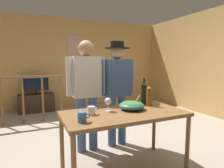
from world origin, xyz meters
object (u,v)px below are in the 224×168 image
Objects in this scene: mug_blue at (82,117)px; mug_white at (92,110)px; tv_console at (37,103)px; flat_screen_tv at (36,83)px; wine_bottle_amber at (149,95)px; person_standing_left at (87,87)px; wine_glass at (108,102)px; framed_picture at (75,44)px; stair_railing at (53,92)px; salad_bowl at (132,105)px; person_standing_right at (117,85)px; wine_bottle_dark at (144,93)px; serving_table at (124,118)px.

mug_white is at bearing 53.32° from mug_blue.
flat_screen_tv is (0.00, -0.03, 0.53)m from tv_console.
wine_bottle_amber is 0.91m from person_standing_left.
wine_glass is 0.10× the size of person_standing_left.
framed_picture reaches higher than stair_railing.
flat_screen_tv is 3.47m from salad_bowl.
wine_bottle_amber is at bearing 5.69° from mug_white.
stair_railing is 1.08m from tv_console.
person_standing_right is at bearing -177.69° from person_standing_left.
wine_glass reaches higher than mug_blue.
salad_bowl is at bearing -166.80° from wine_bottle_amber.
wine_bottle_dark is 0.50m from person_standing_right.
salad_bowl is at bearing -92.56° from framed_picture.
salad_bowl is 0.38m from wine_bottle_dark.
mug_blue is (-0.03, -2.65, 0.15)m from stair_railing.
person_standing_left is at bearing 109.03° from serving_table.
stair_railing is at bearing 93.30° from mug_white.
flat_screen_tv is (-0.32, 0.91, 0.12)m from stair_railing.
stair_railing is 23.07× the size of mug_white.
tv_console is 7.24× the size of mug_white.
serving_table is 11.59× the size of mug_blue.
stair_railing is at bearing 102.00° from serving_table.
flat_screen_tv reaches higher than mug_white.
salad_bowl is 0.68m from person_standing_right.
wine_bottle_amber is (1.29, -3.26, 0.12)m from flat_screen_tv.
wine_glass is 0.49× the size of wine_bottle_amber.
salad_bowl is at bearing 122.62° from person_standing_left.
flat_screen_tv is 1.74× the size of wine_bottle_dark.
stair_railing is at bearing 113.59° from wine_bottle_dark.
person_standing_right reaches higher than flat_screen_tv.
person_standing_left is (-0.69, 0.58, 0.08)m from wine_bottle_amber.
salad_bowl is (0.98, -3.36, 0.56)m from tv_console.
wine_bottle_amber is at bearing -68.54° from tv_console.
mug_white is at bearing 172.33° from serving_table.
tv_console is 3.01m from person_standing_right.
person_standing_right is at bearing -68.04° from tv_console.
framed_picture reaches higher than wine_bottle_dark.
flat_screen_tv is at bearing 97.83° from mug_white.
flat_screen_tv is 2.75m from person_standing_left.
framed_picture reaches higher than mug_blue.
wine_bottle_dark is at bearing 148.83° from person_standing_left.
flat_screen_tv reaches higher than tv_console.
mug_blue is (-0.85, -3.88, -1.04)m from framed_picture.
person_standing_left is at bearing 120.31° from salad_bowl.
wine_bottle_amber is (0.45, 0.13, 0.22)m from serving_table.
wine_bottle_amber is (0.97, -2.34, 0.24)m from stair_railing.
wine_bottle_amber reaches higher than wine_glass.
mug_blue is at bearing 45.62° from person_standing_right.
wine_bottle_amber is at bearing -88.12° from wine_bottle_dark.
wine_bottle_amber reaches higher than mug_blue.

